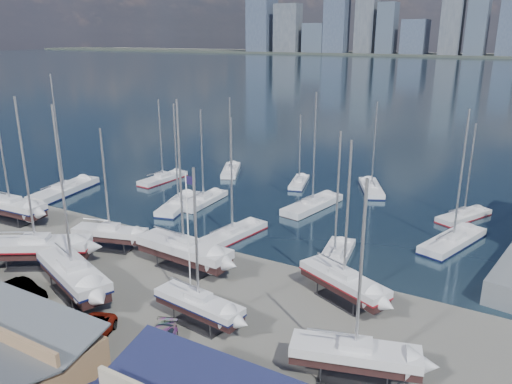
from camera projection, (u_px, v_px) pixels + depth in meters
The scene contains 28 objects.
ground at pixel (159, 284), 48.02m from camera, with size 1400.00×1400.00×0.00m, color #605E59.
water at pixel (496, 74), 303.68m from camera, with size 1400.00×600.00×0.40m, color #182B38.
shed_grey at pixel (3, 352), 34.18m from camera, with size 12.60×8.40×4.17m.
sailboat_cradle_0 at pixel (11, 206), 63.45m from camera, with size 10.53×3.46×16.74m.
sailboat_cradle_1 at pixel (36, 247), 51.09m from camera, with size 10.79×8.38×17.42m.
sailboat_cradle_2 at pixel (110, 233), 55.17m from camera, with size 8.57×4.57×13.66m.
sailboat_cradle_3 at pixel (73, 274), 45.39m from camera, with size 11.27×6.59×17.48m.
sailboat_cradle_4 at pixel (184, 250), 50.46m from camera, with size 10.81×3.71×17.25m.
sailboat_cradle_5 at pixel (199, 304), 40.65m from camera, with size 8.41×3.24×13.46m.
sailboat_cradle_6 at pixel (343, 281), 44.26m from camera, with size 9.33×6.01×14.77m.
sailboat_cradle_7 at pixel (355, 354), 34.16m from camera, with size 9.19×4.92×14.56m.
sailboat_moored_0 at pixel (65, 192), 75.24m from camera, with size 5.54×12.81×18.54m.
sailboat_moored_1 at pixel (163, 179), 81.68m from camera, with size 3.21×9.46×13.92m.
sailboat_moored_2 at pixel (231, 171), 86.47m from camera, with size 6.29×9.18×13.60m.
sailboat_moored_3 at pixel (178, 205), 69.25m from camera, with size 5.42×10.42×15.00m.
sailboat_moored_4 at pixel (204, 201), 70.81m from camera, with size 3.05×9.39×14.01m.
sailboat_moored_5 at pixel (299, 183), 79.66m from camera, with size 4.25×8.15×11.73m.
sailboat_moored_6 at pixel (232, 235), 58.81m from camera, with size 4.33×10.31×14.94m.
sailboat_moored_7 at pixel (312, 206), 68.79m from camera, with size 4.94×11.35×16.59m.
sailboat_moored_8 at pixel (371, 189), 76.43m from camera, with size 6.61×9.76×14.30m.
sailboat_moored_9 at pixel (334, 259), 52.59m from camera, with size 4.21×9.98×14.60m.
sailboat_moored_10 at pixel (453, 243), 56.77m from camera, with size 6.08×11.28×16.25m.
sailboat_moored_11 at pixel (464, 217), 64.85m from camera, with size 6.08×8.94×13.10m.
car_a at pixel (6, 318), 40.78m from camera, with size 1.89×4.70×1.60m, color gray.
car_b at pixel (24, 290), 45.34m from camera, with size 1.65×4.72×1.55m, color gray.
car_c at pixel (90, 333), 38.76m from camera, with size 2.50×5.42×1.51m, color gray.
car_d at pixel (159, 342), 37.76m from camera, with size 1.97×4.85×1.41m, color gray.
flagpole at pixel (189, 229), 43.17m from camera, with size 1.05×0.12×11.89m.
Camera 1 is at (29.75, -42.59, 22.91)m, focal length 35.00 mm.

